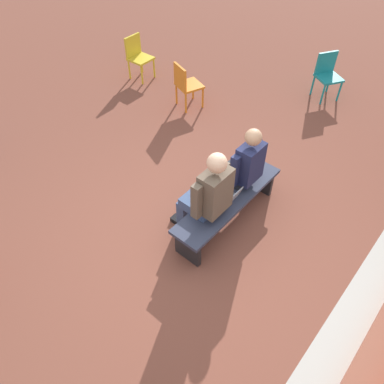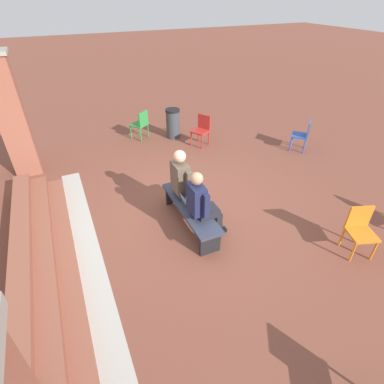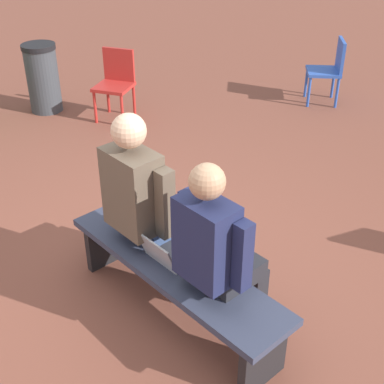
{
  "view_description": "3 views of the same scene",
  "coord_description": "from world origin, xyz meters",
  "px_view_note": "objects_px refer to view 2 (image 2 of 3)",
  "views": [
    {
      "loc": [
        2.43,
        1.85,
        3.92
      ],
      "look_at": [
        0.19,
        -0.08,
        0.9
      ],
      "focal_mm": 35.0,
      "sensor_mm": 36.0,
      "label": 1
    },
    {
      "loc": [
        -4.37,
        1.85,
        3.76
      ],
      "look_at": [
        -0.69,
        0.17,
        0.99
      ],
      "focal_mm": 28.0,
      "sensor_mm": 36.0,
      "label": 2
    },
    {
      "loc": [
        -2.51,
        1.85,
        2.7
      ],
      "look_at": [
        -0.45,
        -0.04,
        1.0
      ],
      "focal_mm": 50.0,
      "sensor_mm": 36.0,
      "label": 3
    }
  ],
  "objects_px": {
    "bench": "(190,210)",
    "laptop": "(188,202)",
    "plastic_chair_foreground": "(202,128)",
    "litter_bin": "(173,123)",
    "person_adult": "(186,182)",
    "plastic_chair_mid_courtyard": "(141,123)",
    "plastic_chair_far_right": "(360,228)",
    "plastic_chair_near_bench_right": "(303,134)",
    "person_student": "(202,203)"
  },
  "relations": [
    {
      "from": "bench",
      "to": "laptop",
      "type": "bearing_deg",
      "value": 11.6
    },
    {
      "from": "plastic_chair_foreground",
      "to": "litter_bin",
      "type": "relative_size",
      "value": 0.98
    },
    {
      "from": "person_adult",
      "to": "plastic_chair_mid_courtyard",
      "type": "distance_m",
      "value": 3.88
    },
    {
      "from": "laptop",
      "to": "plastic_chair_far_right",
      "type": "xyz_separation_m",
      "value": [
        -1.82,
        -2.3,
        -0.02
      ]
    },
    {
      "from": "laptop",
      "to": "plastic_chair_foreground",
      "type": "distance_m",
      "value": 3.55
    },
    {
      "from": "plastic_chair_far_right",
      "to": "litter_bin",
      "type": "xyz_separation_m",
      "value": [
        5.68,
        1.07,
        -0.05
      ]
    },
    {
      "from": "person_adult",
      "to": "plastic_chair_near_bench_right",
      "type": "distance_m",
      "value": 4.24
    },
    {
      "from": "laptop",
      "to": "plastic_chair_near_bench_right",
      "type": "xyz_separation_m",
      "value": [
        1.59,
        -4.12,
        -0.02
      ]
    },
    {
      "from": "laptop",
      "to": "plastic_chair_foreground",
      "type": "bearing_deg",
      "value": -30.12
    },
    {
      "from": "person_adult",
      "to": "plastic_chair_far_right",
      "type": "bearing_deg",
      "value": -133.76
    },
    {
      "from": "plastic_chair_far_right",
      "to": "plastic_chair_near_bench_right",
      "type": "bearing_deg",
      "value": -28.19
    },
    {
      "from": "person_adult",
      "to": "laptop",
      "type": "height_order",
      "value": "person_adult"
    },
    {
      "from": "plastic_chair_near_bench_right",
      "to": "plastic_chair_foreground",
      "type": "bearing_deg",
      "value": 57.59
    },
    {
      "from": "plastic_chair_mid_courtyard",
      "to": "plastic_chair_foreground",
      "type": "distance_m",
      "value": 1.82
    },
    {
      "from": "plastic_chair_mid_courtyard",
      "to": "plastic_chair_far_right",
      "type": "bearing_deg",
      "value": -161.76
    },
    {
      "from": "person_adult",
      "to": "person_student",
      "type": "bearing_deg",
      "value": 179.65
    },
    {
      "from": "plastic_chair_foreground",
      "to": "plastic_chair_near_bench_right",
      "type": "bearing_deg",
      "value": -122.41
    },
    {
      "from": "plastic_chair_mid_courtyard",
      "to": "plastic_chair_near_bench_right",
      "type": "distance_m",
      "value": 4.58
    },
    {
      "from": "plastic_chair_far_right",
      "to": "litter_bin",
      "type": "bearing_deg",
      "value": 10.71
    },
    {
      "from": "laptop",
      "to": "plastic_chair_near_bench_right",
      "type": "bearing_deg",
      "value": -68.95
    },
    {
      "from": "bench",
      "to": "plastic_chair_near_bench_right",
      "type": "distance_m",
      "value": 4.43
    },
    {
      "from": "plastic_chair_mid_courtyard",
      "to": "plastic_chair_foreground",
      "type": "relative_size",
      "value": 1.0
    },
    {
      "from": "laptop",
      "to": "person_student",
      "type": "bearing_deg",
      "value": -168.7
    },
    {
      "from": "bench",
      "to": "litter_bin",
      "type": "distance_m",
      "value": 4.11
    },
    {
      "from": "person_adult",
      "to": "plastic_chair_foreground",
      "type": "distance_m",
      "value": 3.26
    },
    {
      "from": "plastic_chair_far_right",
      "to": "plastic_chair_mid_courtyard",
      "type": "bearing_deg",
      "value": 18.24
    },
    {
      "from": "plastic_chair_mid_courtyard",
      "to": "plastic_chair_foreground",
      "type": "xyz_separation_m",
      "value": [
        -1.09,
        -1.45,
        0.0
      ]
    },
    {
      "from": "person_student",
      "to": "person_adult",
      "type": "relative_size",
      "value": 0.95
    },
    {
      "from": "plastic_chair_mid_courtyard",
      "to": "litter_bin",
      "type": "height_order",
      "value": "litter_bin"
    },
    {
      "from": "person_student",
      "to": "plastic_chair_near_bench_right",
      "type": "distance_m",
      "value": 4.51
    },
    {
      "from": "bench",
      "to": "plastic_chair_far_right",
      "type": "distance_m",
      "value": 2.88
    },
    {
      "from": "plastic_chair_far_right",
      "to": "plastic_chair_mid_courtyard",
      "type": "xyz_separation_m",
      "value": [
        5.98,
        1.97,
        0.0
      ]
    },
    {
      "from": "plastic_chair_near_bench_right",
      "to": "person_adult",
      "type": "bearing_deg",
      "value": 107.63
    },
    {
      "from": "plastic_chair_far_right",
      "to": "person_adult",
      "type": "bearing_deg",
      "value": 46.24
    },
    {
      "from": "bench",
      "to": "plastic_chair_far_right",
      "type": "bearing_deg",
      "value": -127.57
    },
    {
      "from": "plastic_chair_foreground",
      "to": "litter_bin",
      "type": "height_order",
      "value": "litter_bin"
    },
    {
      "from": "laptop",
      "to": "plastic_chair_far_right",
      "type": "height_order",
      "value": "plastic_chair_far_right"
    },
    {
      "from": "person_adult",
      "to": "litter_bin",
      "type": "xyz_separation_m",
      "value": [
        3.56,
        -1.14,
        -0.31
      ]
    },
    {
      "from": "person_adult",
      "to": "laptop",
      "type": "bearing_deg",
      "value": 164.57
    },
    {
      "from": "plastic_chair_mid_courtyard",
      "to": "litter_bin",
      "type": "distance_m",
      "value": 0.94
    },
    {
      "from": "person_student",
      "to": "litter_bin",
      "type": "distance_m",
      "value": 4.42
    },
    {
      "from": "plastic_chair_foreground",
      "to": "bench",
      "type": "bearing_deg",
      "value": 150.52
    },
    {
      "from": "litter_bin",
      "to": "plastic_chair_far_right",
      "type": "bearing_deg",
      "value": -169.29
    },
    {
      "from": "bench",
      "to": "person_student",
      "type": "bearing_deg",
      "value": -168.76
    },
    {
      "from": "person_student",
      "to": "litter_bin",
      "type": "bearing_deg",
      "value": -14.99
    },
    {
      "from": "litter_bin",
      "to": "plastic_chair_near_bench_right",
      "type": "bearing_deg",
      "value": -128.22
    },
    {
      "from": "bench",
      "to": "person_student",
      "type": "height_order",
      "value": "person_student"
    },
    {
      "from": "plastic_chair_near_bench_right",
      "to": "plastic_chair_mid_courtyard",
      "type": "bearing_deg",
      "value": 55.81
    },
    {
      "from": "person_adult",
      "to": "laptop",
      "type": "distance_m",
      "value": 0.4
    },
    {
      "from": "person_adult",
      "to": "litter_bin",
      "type": "bearing_deg",
      "value": -17.71
    }
  ]
}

